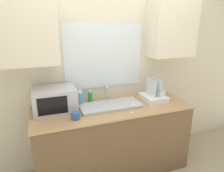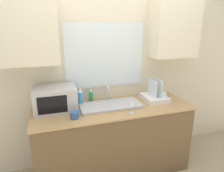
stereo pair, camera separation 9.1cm
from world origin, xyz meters
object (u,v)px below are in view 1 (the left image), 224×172
Objects in this scene: microwave at (55,100)px; wine_glass at (132,103)px; mug_near_sink at (76,116)px; soap_bottle at (90,97)px; spray_bottle at (80,97)px; dish_rack at (154,96)px; faucet at (106,92)px.

wine_glass is at bearing -23.03° from microwave.
soap_bottle is at bearing 57.83° from mug_near_sink.
spray_bottle reaches higher than wine_glass.
soap_bottle reaches higher than wine_glass.
wine_glass is (0.51, -0.40, 0.01)m from spray_bottle.
dish_rack reaches higher than spray_bottle.
wine_glass is at bearing -52.16° from soap_bottle.
mug_near_sink is (-0.26, -0.42, -0.03)m from soap_bottle.
dish_rack reaches higher than faucet.
wine_glass is (0.17, -0.42, -0.01)m from faucet.
spray_bottle is (-0.35, -0.01, -0.02)m from faucet.
spray_bottle is at bearing -177.64° from faucet.
spray_bottle is (0.30, 0.06, -0.03)m from microwave.
dish_rack is (0.61, -0.16, -0.07)m from faucet.
microwave is 0.31m from spray_bottle.
faucet is at bearing 111.70° from wine_glass.
soap_bottle is at bearing 26.54° from spray_bottle.
microwave is 2.07× the size of spray_bottle.
microwave is 2.88× the size of soap_bottle.
microwave is at bearing 121.94° from mug_near_sink.
faucet is 0.65m from microwave.
microwave reaches higher than wine_glass.
faucet is 0.22m from soap_bottle.
spray_bottle reaches higher than faucet.
faucet is 1.39× the size of wine_glass.
microwave is 1.44× the size of dish_rack.
mug_near_sink is at bearing -142.19° from faucet.
mug_near_sink is at bearing 174.98° from wine_glass.
dish_rack is at bearing -14.80° from faucet.
dish_rack is at bearing 30.15° from wine_glass.
spray_bottle is 1.39× the size of soap_bottle.
dish_rack is 2.09× the size of wine_glass.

